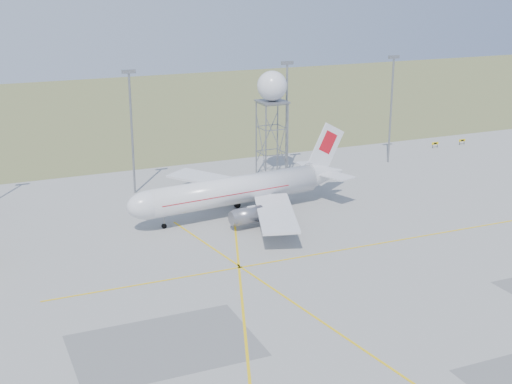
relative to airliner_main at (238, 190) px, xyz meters
name	(u,v)px	position (x,y,z in m)	size (l,w,h in m)	color
ground	(422,378)	(-1.62, -48.79, -3.87)	(400.00, 400.00, 0.00)	#A1A09B
grass_strip	(102,111)	(-1.62, 91.21, -3.85)	(400.00, 120.00, 0.03)	olive
mast_b	(131,122)	(-11.62, 17.21, 8.20)	(2.20, 0.50, 20.50)	gray
mast_c	(287,109)	(16.38, 17.21, 8.20)	(2.20, 0.50, 20.50)	gray
mast_d	(391,100)	(38.38, 17.21, 8.20)	(2.20, 0.50, 20.50)	gray
taxi_sign_near	(435,144)	(53.98, 23.21, -2.98)	(1.60, 0.17, 1.20)	black
taxi_sign_far	(462,141)	(60.98, 23.21, -2.98)	(1.60, 0.17, 1.20)	black
airliner_main	(238,190)	(0.00, 0.00, 0.00)	(37.05, 35.84, 12.62)	silver
radar_tower	(272,118)	(13.42, 17.02, 6.81)	(5.25, 5.25, 19.02)	gray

